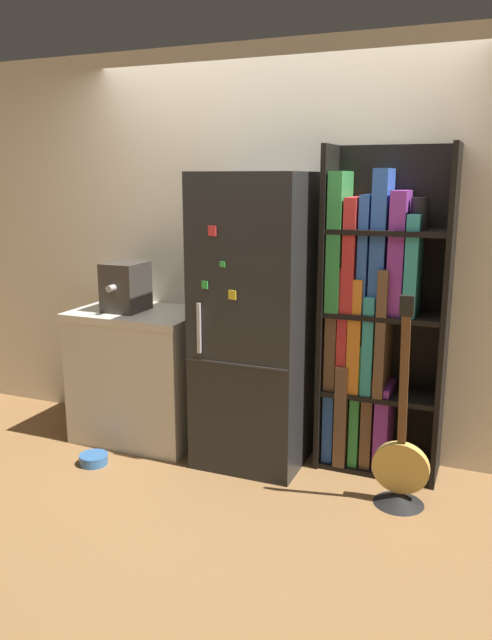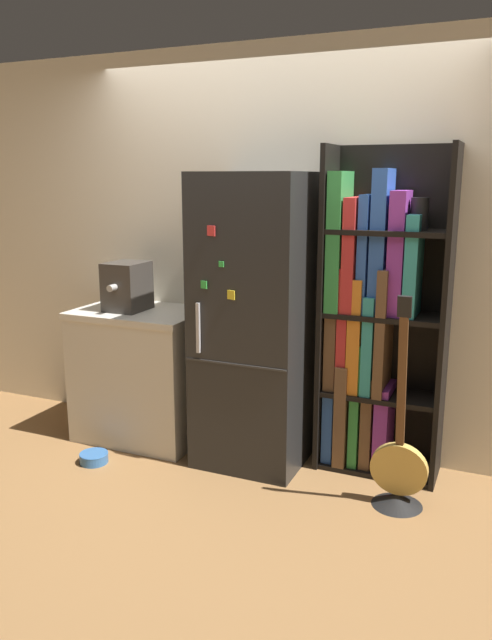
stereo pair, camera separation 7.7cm
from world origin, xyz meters
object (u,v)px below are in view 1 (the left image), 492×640
Objects in this scene: bookshelf at (372,321)px; pet_bowl at (94,458)px; refrigerator at (256,322)px; espresso_machine at (126,287)px; guitar at (400,475)px.

pet_bowl is (-1.60, -0.65, -0.90)m from bookshelf.
espresso_machine is at bearing -178.75° from refrigerator.
bookshelf reaches higher than guitar.
guitar is 6.61× the size of pet_bowl.
bookshelf is 5.75× the size of espresso_machine.
guitar is (0.96, -0.26, -0.73)m from refrigerator.
espresso_machine is (-0.92, -0.02, 0.16)m from refrigerator.
espresso_machine reaches higher than pet_bowl.
guitar is (1.88, -0.24, -0.89)m from espresso_machine.
bookshelf is 0.91m from guitar.
guitar is 1.89m from pet_bowl.
refrigerator is 0.70m from bookshelf.
espresso_machine is 2.10m from guitar.
pet_bowl is at bearing -88.50° from espresso_machine.
refrigerator is 1.23m from guitar.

